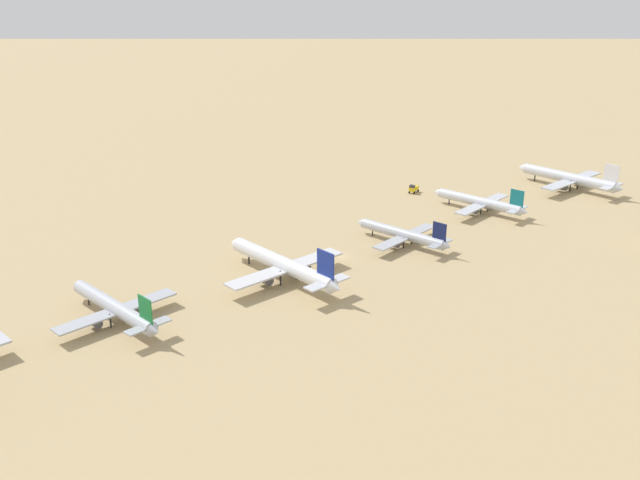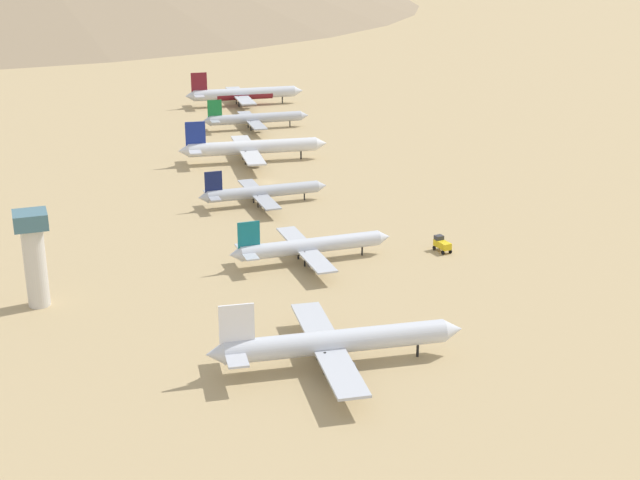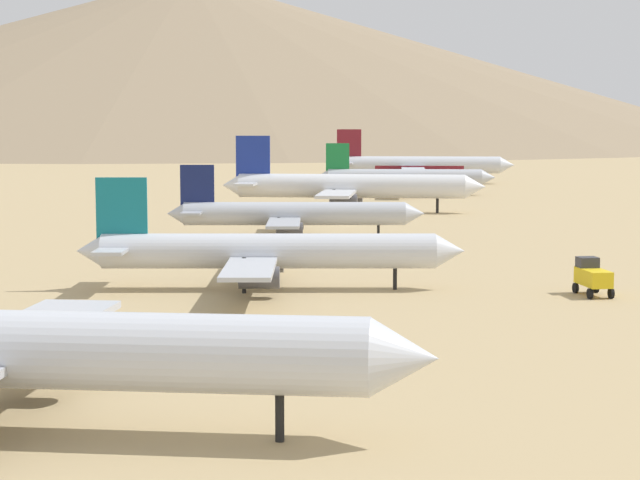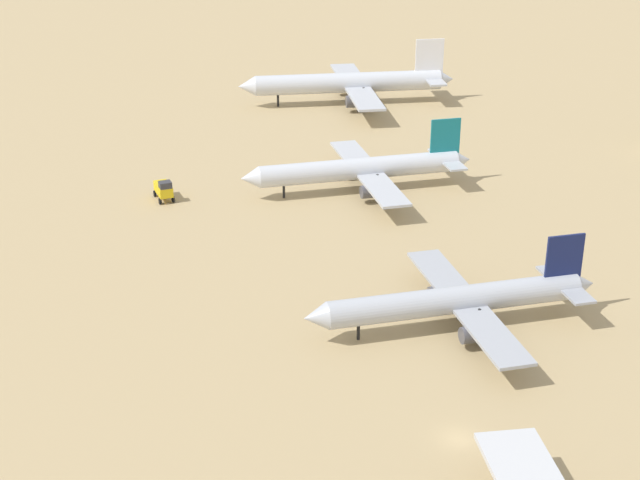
{
  "view_description": "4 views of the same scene",
  "coord_description": "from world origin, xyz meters",
  "views": [
    {
      "loc": [
        -141.78,
        175.3,
        91.44
      ],
      "look_at": [
        6.35,
        3.97,
        5.68
      ],
      "focal_mm": 40.29,
      "sensor_mm": 36.0,
      "label": 1
    },
    {
      "loc": [
        -80.34,
        -273.66,
        81.22
      ],
      "look_at": [
        -8.27,
        -72.65,
        5.12
      ],
      "focal_mm": 50.64,
      "sensor_mm": 36.0,
      "label": 2
    },
    {
      "loc": [
        -6.91,
        -190.51,
        18.33
      ],
      "look_at": [
        -5.3,
        -68.18,
        4.85
      ],
      "focal_mm": 60.74,
      "sensor_mm": 36.0,
      "label": 3
    },
    {
      "loc": [
        35.68,
        77.02,
        61.2
      ],
      "look_at": [
        3.02,
        -47.8,
        3.11
      ],
      "focal_mm": 52.78,
      "sensor_mm": 36.0,
      "label": 4
    }
  ],
  "objects": [
    {
      "name": "parked_jet_5",
      "position": [
        26.07,
        127.76,
        5.29
      ],
      "size": [
        55.15,
        44.87,
        15.9
      ],
      "color": "silver",
      "rests_on": "ground"
    },
    {
      "name": "desert_hill_2",
      "position": [
        -103.76,
        735.88,
        69.81
      ],
      "size": [
        923.57,
        923.57,
        139.62
      ],
      "primitive_type": "cone",
      "color": "#8C775B",
      "rests_on": "ground"
    },
    {
      "name": "parked_jet_4",
      "position": [
        17.18,
        77.86,
        4.32
      ],
      "size": [
        44.51,
        36.18,
        12.83
      ],
      "color": "#B2B7C1",
      "rests_on": "ground"
    },
    {
      "name": "parked_jet_1",
      "position": [
        -11.43,
        -73.48,
        4.13
      ],
      "size": [
        42.42,
        34.37,
        12.26
      ],
      "color": "silver",
      "rests_on": "ground"
    },
    {
      "name": "parked_jet_2",
      "position": [
        -9.1,
        -23.03,
        3.9
      ],
      "size": [
        40.11,
        32.49,
        11.6
      ],
      "color": "#B2B7C1",
      "rests_on": "ground"
    },
    {
      "name": "service_truck",
      "position": [
        23.34,
        -77.98,
        2.08
      ],
      "size": [
        3.3,
        5.46,
        3.9
      ],
      "color": "yellow",
      "rests_on": "ground"
    },
    {
      "name": "ground_plane",
      "position": [
        0.0,
        0.0,
        0.0
      ],
      "size": [
        1800.0,
        1800.0,
        0.0
      ],
      "primitive_type": "plane",
      "color": "tan"
    },
    {
      "name": "parked_jet_3",
      "position": [
        1.65,
        26.93,
        5.18
      ],
      "size": [
        53.31,
        43.47,
        15.38
      ],
      "color": "silver",
      "rests_on": "ground"
    }
  ]
}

